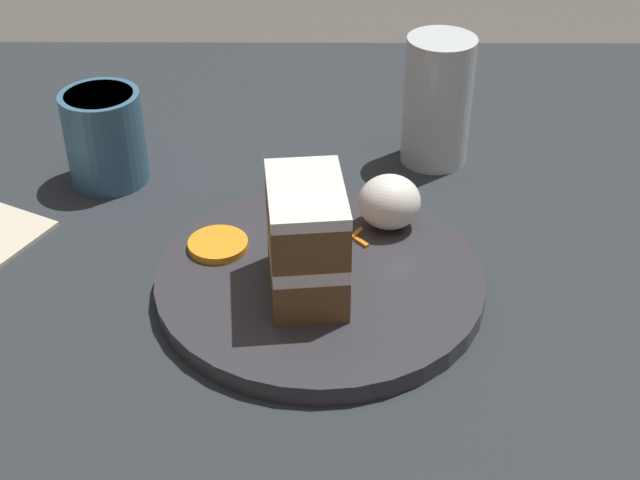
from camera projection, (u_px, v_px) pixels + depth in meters
ground_plane at (282, 279)px, 0.81m from camera, size 6.00×6.00×0.00m
dining_table at (281, 270)px, 0.80m from camera, size 1.26×1.00×0.02m
plate at (320, 281)px, 0.75m from camera, size 0.28×0.28×0.02m
cake_slice at (307, 240)px, 0.70m from camera, size 0.07×0.10×0.10m
cream_dollop at (389, 202)px, 0.79m from camera, size 0.06×0.05×0.05m
orange_garnish at (218, 245)px, 0.78m from camera, size 0.05×0.05×0.01m
carrot_shreds_scatter at (329, 229)px, 0.80m from camera, size 0.06×0.07×0.00m
drinking_glass at (437, 109)px, 0.91m from camera, size 0.07×0.07×0.13m
coffee_mug at (104, 134)px, 0.88m from camera, size 0.08×0.08×0.09m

